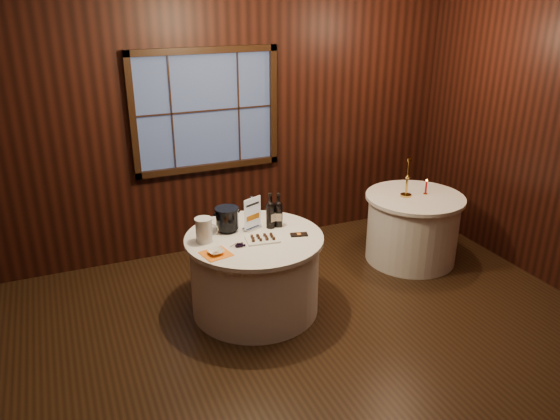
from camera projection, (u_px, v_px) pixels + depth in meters
name	position (u px, v px, depth m)	size (l,w,h in m)	color
ground	(299.00, 370.00, 4.44)	(6.00, 6.00, 0.00)	black
back_wall	(206.00, 120.00, 5.98)	(6.00, 0.10, 3.00)	black
main_table	(255.00, 273.00, 5.15)	(1.28, 1.28, 0.77)	white
side_table	(412.00, 228.00, 6.13)	(1.08, 1.08, 0.77)	white
sign_stand	(252.00, 218.00, 5.11)	(0.20, 0.16, 0.33)	#AFAEB5
port_bottle_left	(270.00, 213.00, 5.13)	(0.08, 0.10, 0.35)	black
port_bottle_right	(278.00, 212.00, 5.16)	(0.08, 0.09, 0.34)	black
ice_bucket	(227.00, 219.00, 5.08)	(0.22, 0.22, 0.23)	black
chocolate_plate	(262.00, 239.00, 4.92)	(0.32, 0.23, 0.04)	white
chocolate_box	(299.00, 235.00, 5.02)	(0.16, 0.08, 0.01)	black
grape_bunch	(240.00, 245.00, 4.80)	(0.15, 0.08, 0.03)	black
glass_pitcher	(204.00, 230.00, 4.86)	(0.21, 0.16, 0.23)	silver
orange_napkin	(216.00, 254.00, 4.67)	(0.23, 0.23, 0.00)	orange
cracker_bowl	(216.00, 252.00, 4.66)	(0.14, 0.14, 0.03)	white
brass_candlestick	(407.00, 183.00, 5.91)	(0.12, 0.12, 0.43)	gold
red_candle	(426.00, 188.00, 6.00)	(0.05, 0.05, 0.17)	gold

